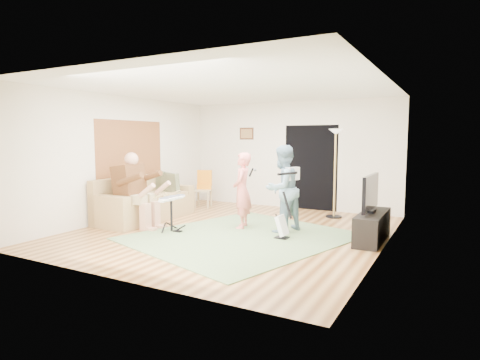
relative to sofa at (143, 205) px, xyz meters
name	(u,v)px	position (x,y,z in m)	size (l,w,h in m)	color
floor	(232,231)	(2.30, -0.06, -0.31)	(6.00, 6.00, 0.00)	brown
walls	(232,161)	(2.30, -0.06, 1.04)	(5.50, 6.00, 2.70)	beige
ceiling	(232,88)	(2.30, -0.06, 2.39)	(6.00, 6.00, 0.00)	white
window_blinds	(131,148)	(-0.44, 0.14, 1.24)	(2.05, 2.05, 0.00)	#9A5A2F
doorway	(311,168)	(2.85, 2.93, 0.74)	(2.10, 2.10, 0.00)	black
picture_frame	(247,134)	(1.05, 2.93, 1.59)	(0.42, 0.03, 0.32)	#3F2314
area_rug	(242,237)	(2.68, -0.39, -0.30)	(3.17, 3.61, 0.02)	#5E7949
sofa	(143,205)	(0.00, 0.00, 0.00)	(0.96, 2.32, 0.94)	tan
drummer	(137,198)	(0.45, -0.65, 0.27)	(0.97, 0.55, 1.50)	#593419
drum_kit	(171,216)	(1.30, -0.65, -0.01)	(0.38, 0.68, 0.70)	black
singer	(242,191)	(2.34, 0.27, 0.44)	(0.55, 0.36, 1.50)	#E76E64
microphone	(251,172)	(2.54, 0.27, 0.81)	(0.06, 0.06, 0.24)	black
guitarist	(282,189)	(3.16, 0.36, 0.51)	(0.80, 0.63, 1.65)	#6C8C9E
guitar_held	(293,174)	(3.36, 0.36, 0.81)	(0.12, 0.60, 0.26)	white
guitar_spare	(282,225)	(3.38, -0.16, -0.07)	(0.31, 0.28, 0.85)	black
torchiere_lamp	(335,157)	(3.65, 2.21, 1.05)	(0.35, 0.35, 1.98)	black
dining_chair	(204,194)	(0.31, 1.97, 0.03)	(0.51, 0.54, 0.95)	tan
tv_cabinet	(372,227)	(4.80, 0.46, -0.06)	(0.40, 1.40, 0.50)	black
television	(371,192)	(4.75, 0.46, 0.54)	(0.06, 1.15, 0.61)	black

